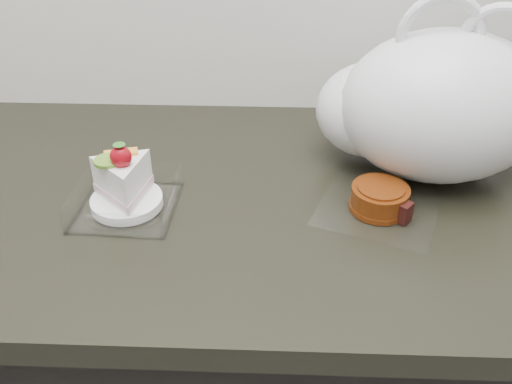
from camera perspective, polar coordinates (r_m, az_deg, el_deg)
name	(u,v)px	position (r m, az deg, el deg)	size (l,w,h in m)	color
counter	(221,373)	(1.22, -3.56, -17.63)	(2.04, 0.64, 0.90)	black
cake_tray	(125,191)	(0.87, -12.95, 0.12)	(0.15, 0.15, 0.12)	white
mooncake_wrap	(380,201)	(0.88, 12.31, -0.85)	(0.22, 0.21, 0.04)	white
plastic_bag	(428,106)	(0.95, 16.81, 8.23)	(0.39, 0.30, 0.29)	silver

